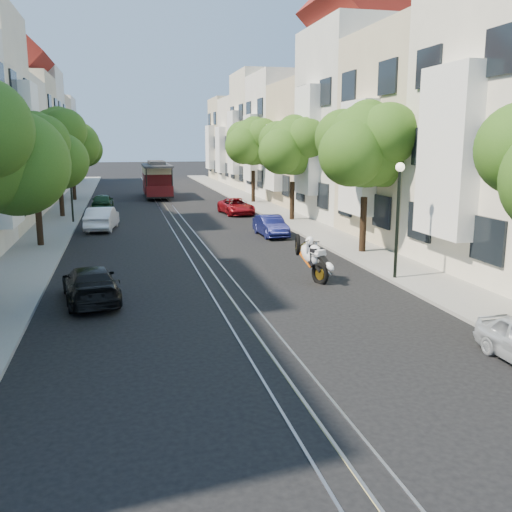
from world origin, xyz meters
TOP-DOWN VIEW (x-y plane):
  - ground at (0.00, 28.00)m, footprint 200.00×200.00m
  - sidewalk_east at (7.25, 28.00)m, footprint 2.50×80.00m
  - sidewalk_west at (-7.25, 28.00)m, footprint 2.50×80.00m
  - rail_left at (-0.55, 28.00)m, footprint 0.06×80.00m
  - rail_slot at (0.00, 28.00)m, footprint 0.06×80.00m
  - rail_right at (0.55, 28.00)m, footprint 0.06×80.00m
  - lane_line at (0.00, 28.00)m, footprint 0.08×80.00m
  - townhouses_east at (11.87, 27.91)m, footprint 7.75×72.00m
  - tree_e_b at (7.26, 8.98)m, footprint 4.93×4.08m
  - tree_e_c at (7.26, 19.98)m, footprint 4.84×3.99m
  - tree_e_d at (7.26, 30.98)m, footprint 5.01×4.16m
  - tree_w_b at (-7.14, 13.98)m, footprint 4.72×3.87m
  - tree_w_c at (-7.14, 24.98)m, footprint 5.13×4.28m
  - tree_w_d at (-7.14, 35.98)m, footprint 4.84×3.99m
  - lamp_east at (6.30, 4.00)m, footprint 0.32×0.32m
  - lamp_west at (-6.30, 22.00)m, footprint 0.32×0.32m
  - sportbike_rider at (3.30, 4.67)m, footprint 0.95×2.05m
  - cable_car at (-0.17, 37.52)m, footprint 2.43×7.77m
  - parked_car_e_mid at (4.40, 14.65)m, footprint 1.30×3.43m
  - parked_car_e_far at (4.41, 24.15)m, footprint 2.19×4.14m
  - parked_car_w_near at (-4.40, 3.68)m, footprint 2.13×4.12m
  - parked_car_w_mid at (-4.47, 19.00)m, footprint 1.94×4.19m
  - parked_car_w_far at (-4.70, 28.44)m, footprint 1.60×3.75m

SIDE VIEW (x-z plane):
  - ground at x=0.00m, z-range 0.00..0.00m
  - lane_line at x=0.00m, z-range 0.00..0.01m
  - rail_left at x=-0.55m, z-range 0.00..0.02m
  - rail_slot at x=0.00m, z-range 0.00..0.02m
  - rail_right at x=0.55m, z-range 0.00..0.02m
  - sidewalk_east at x=7.25m, z-range 0.00..0.12m
  - sidewalk_west at x=-7.25m, z-range 0.00..0.12m
  - parked_car_e_far at x=4.41m, z-range 0.00..1.11m
  - parked_car_e_mid at x=4.40m, z-range 0.00..1.12m
  - parked_car_w_near at x=-4.40m, z-range 0.00..1.14m
  - parked_car_w_far at x=-4.70m, z-range 0.00..1.26m
  - parked_car_w_mid at x=-4.47m, z-range 0.00..1.33m
  - sportbike_rider at x=3.30m, z-range 0.07..1.79m
  - cable_car at x=-0.17m, z-range 0.28..3.26m
  - lamp_east at x=6.30m, z-range 0.77..4.93m
  - lamp_west at x=-6.30m, z-range 0.77..4.93m
  - tree_w_b at x=-7.14m, z-range 1.26..7.53m
  - tree_e_c at x=7.26m, z-range 1.34..7.86m
  - tree_w_d at x=-7.14m, z-range 1.34..7.86m
  - tree_e_b at x=7.26m, z-range 1.39..8.07m
  - tree_e_d at x=7.26m, z-range 1.44..8.29m
  - tree_w_c at x=-7.14m, z-range 1.52..8.62m
  - townhouses_east at x=11.87m, z-range -0.82..11.18m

